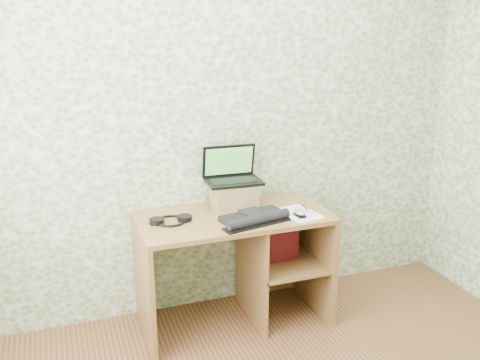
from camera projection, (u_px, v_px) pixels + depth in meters
name	position (u px, v px, depth m)	size (l,w,h in m)	color
wall_back	(218.00, 120.00, 3.48)	(3.50, 3.50, 0.00)	silver
desk	(244.00, 251.00, 3.49)	(1.20, 0.60, 0.75)	brown
riser	(234.00, 195.00, 3.48)	(0.28, 0.23, 0.17)	#8A5F3E
laptop	(232.00, 173.00, 3.47)	(0.36, 0.26, 0.23)	black
keyboard	(255.00, 218.00, 3.25)	(0.47, 0.32, 0.06)	black
headphones	(171.00, 220.00, 3.24)	(0.26, 0.19, 0.03)	black
notepad	(299.00, 214.00, 3.36)	(0.20, 0.28, 0.01)	white
mouse	(300.00, 214.00, 3.30)	(0.06, 0.10, 0.03)	#B7B7BA
pen	(305.00, 207.00, 3.45)	(0.01, 0.01, 0.13)	black
red_box	(281.00, 241.00, 3.53)	(0.23, 0.07, 0.27)	maroon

